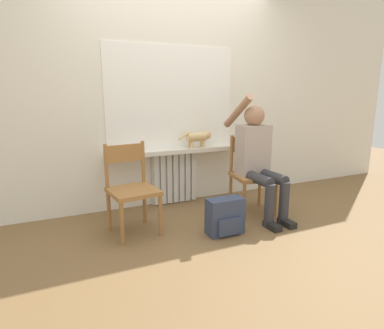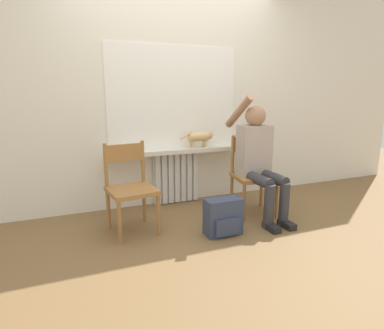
{
  "view_description": "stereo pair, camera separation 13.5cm",
  "coord_description": "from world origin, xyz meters",
  "px_view_note": "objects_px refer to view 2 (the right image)",
  "views": [
    {
      "loc": [
        -1.35,
        -2.31,
        1.29
      ],
      "look_at": [
        0.0,
        0.65,
        0.57
      ],
      "focal_mm": 30.0,
      "sensor_mm": 36.0,
      "label": 1
    },
    {
      "loc": [
        -1.22,
        -2.37,
        1.29
      ],
      "look_at": [
        0.0,
        0.65,
        0.57
      ],
      "focal_mm": 30.0,
      "sensor_mm": 36.0,
      "label": 2
    }
  ],
  "objects_px": {
    "cat": "(201,137)",
    "backpack": "(223,217)",
    "chair_left": "(130,187)",
    "person": "(259,156)",
    "chair_right": "(253,174)"
  },
  "relations": [
    {
      "from": "chair_left",
      "to": "chair_right",
      "type": "distance_m",
      "value": 1.34
    },
    {
      "from": "backpack",
      "to": "chair_left",
      "type": "bearing_deg",
      "value": 151.86
    },
    {
      "from": "chair_left",
      "to": "chair_right",
      "type": "bearing_deg",
      "value": -7.13
    },
    {
      "from": "backpack",
      "to": "cat",
      "type": "bearing_deg",
      "value": 79.38
    },
    {
      "from": "person",
      "to": "backpack",
      "type": "distance_m",
      "value": 0.8
    },
    {
      "from": "cat",
      "to": "backpack",
      "type": "distance_m",
      "value": 1.14
    },
    {
      "from": "person",
      "to": "chair_right",
      "type": "bearing_deg",
      "value": 86.72
    },
    {
      "from": "chair_right",
      "to": "cat",
      "type": "bearing_deg",
      "value": 135.8
    },
    {
      "from": "chair_left",
      "to": "chair_right",
      "type": "height_order",
      "value": "same"
    },
    {
      "from": "chair_left",
      "to": "chair_right",
      "type": "xyz_separation_m",
      "value": [
        1.34,
        -0.0,
        0.0
      ]
    },
    {
      "from": "person",
      "to": "backpack",
      "type": "relative_size",
      "value": 3.74
    },
    {
      "from": "chair_right",
      "to": "cat",
      "type": "xyz_separation_m",
      "value": [
        -0.39,
        0.52,
        0.36
      ]
    },
    {
      "from": "cat",
      "to": "backpack",
      "type": "relative_size",
      "value": 1.21
    },
    {
      "from": "backpack",
      "to": "person",
      "type": "bearing_deg",
      "value": 28.35
    },
    {
      "from": "chair_right",
      "to": "backpack",
      "type": "bearing_deg",
      "value": -135.01
    }
  ]
}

